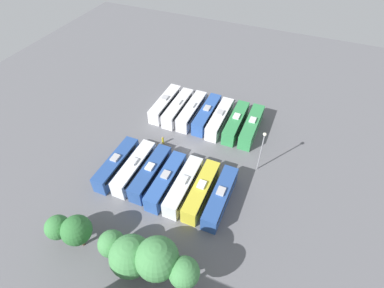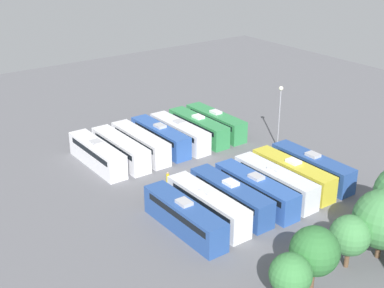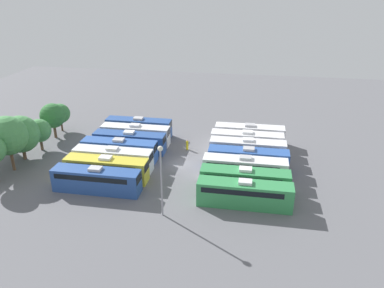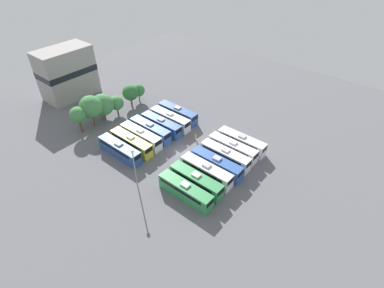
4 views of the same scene
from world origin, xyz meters
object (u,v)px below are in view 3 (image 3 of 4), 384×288
Objects in this scene: bus_2 at (245,168)px; bus_11 at (129,141)px; bus_6 at (249,134)px; tree_2 at (21,134)px; tree_1 at (7,136)px; bus_7 at (96,180)px; bus_4 at (247,149)px; bus_10 at (119,149)px; bus_1 at (245,180)px; tree_3 at (39,131)px; bus_13 at (139,127)px; tree_5 at (60,113)px; bus_12 at (135,134)px; bus_3 at (248,159)px; bus_5 at (247,141)px; bus_9 at (113,158)px; bus_8 at (106,168)px; worker_person at (187,145)px; light_pole at (161,170)px; bus_0 at (244,193)px; tree_4 at (53,116)px.

bus_2 is 19.38m from bus_11.
tree_2 is at bearing 109.57° from bus_6.
bus_7 is at bearing -104.13° from tree_1.
bus_10 is (-3.34, 19.04, 0.00)m from bus_4.
bus_1 is 1.00× the size of bus_6.
bus_6 and bus_7 have the same top height.
tree_1 is at bearing 178.29° from tree_3.
tree_5 reaches higher than bus_13.
bus_2 is 20.67m from bus_12.
bus_3 and bus_5 have the same top height.
bus_6 is (16.02, -0.07, 0.00)m from bus_1.
bus_2 is at bearing -89.50° from bus_9.
tree_2 is at bearing 75.11° from bus_8.
bus_1 is 6.38m from bus_3.
bus_6 and bus_10 have the same top height.
bus_1 is at bearing -140.68° from worker_person.
bus_12 is (9.34, 18.43, 0.00)m from bus_2.
bus_8 is 1.30× the size of light_pole.
bus_9 is 1.66× the size of tree_2.
tree_2 is at bearing 86.55° from bus_9.
tree_1 is 1.57× the size of tree_3.
bus_8 and bus_13 have the same top height.
bus_6 is at bearing 0.09° from bus_0.
bus_5 is (6.45, 0.41, 0.00)m from bus_3.
bus_6 is at bearing -90.07° from bus_13.
bus_12 is (9.51, -0.29, 0.00)m from bus_9.
bus_13 is 16.08m from tree_3.
tree_2 is at bearing 120.13° from bus_12.
bus_6 is 1.00× the size of bus_10.
tree_5 is at bearing 37.75° from bus_7.
bus_9 is 14.59m from tree_3.
bus_12 is 22.19m from light_pole.
tree_3 is at bearing 104.29° from bus_6.
tree_4 reaches higher than bus_9.
bus_9 is 6.72× the size of worker_person.
bus_4 is 22.65m from bus_7.
bus_7 is at bearing -177.92° from bus_10.
tree_5 reaches higher than bus_7.
tree_1 is at bearing 110.69° from bus_5.
bus_4 is 1.66× the size of tree_2.
bus_4 and bus_11 have the same top height.
tree_2 is (7.19, 14.74, 2.38)m from bus_7.
bus_13 is 18.87m from tree_2.
tree_5 reaches higher than bus_12.
bus_9 is (6.48, 18.97, 0.00)m from bus_0.
bus_4 and bus_7 have the same top height.
tree_4 is at bearing 95.41° from bus_6.
bus_1 is 1.00× the size of bus_2.
bus_7 and bus_10 have the same top height.
bus_0 is 21.43m from bus_10.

